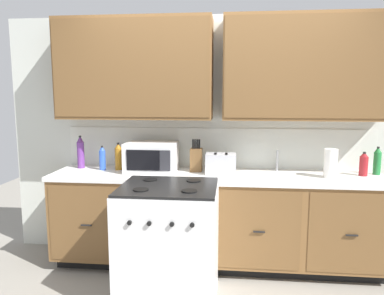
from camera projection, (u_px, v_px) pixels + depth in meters
name	position (u px, v px, depth m)	size (l,w,h in m)	color
ground_plane	(214.00, 280.00, 3.30)	(8.00, 8.00, 0.00)	gray
wall_unit	(218.00, 94.00, 3.55)	(4.26, 0.40, 2.39)	silver
counter_run	(216.00, 219.00, 3.53)	(3.09, 0.64, 0.90)	black
stove_range	(169.00, 243.00, 2.94)	(0.76, 0.68, 0.95)	white
microwave	(152.00, 157.00, 3.56)	(0.48, 0.37, 0.28)	white
toaster	(221.00, 164.00, 3.45)	(0.28, 0.18, 0.19)	#B7B7BC
knife_block	(196.00, 159.00, 3.58)	(0.11, 0.14, 0.31)	brown
sink_faucet	(277.00, 160.00, 3.60)	(0.02, 0.02, 0.20)	#B2B5BA
paper_towel_roll	(331.00, 163.00, 3.29)	(0.12, 0.12, 0.26)	white
bottle_violet	(81.00, 152.00, 3.72)	(0.07, 0.07, 0.33)	#663384
bottle_blue	(102.00, 158.00, 3.64)	(0.06, 0.06, 0.24)	blue
bottle_green	(377.00, 161.00, 3.42)	(0.07, 0.07, 0.26)	#237A38
bottle_amber	(118.00, 157.00, 3.63)	(0.07, 0.07, 0.27)	#9E6619
bottle_red	(364.00, 164.00, 3.38)	(0.08, 0.08, 0.22)	maroon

